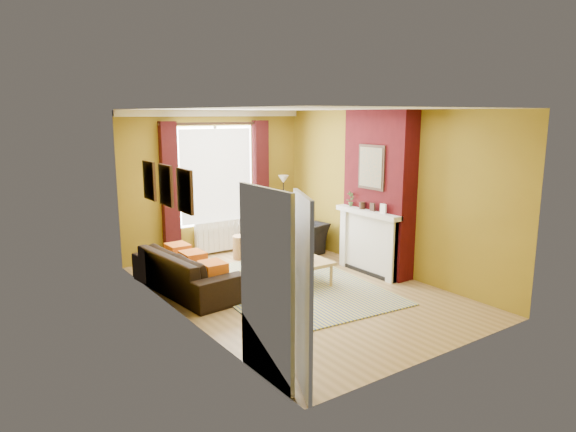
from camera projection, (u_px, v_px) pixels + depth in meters
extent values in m
plane|color=olive|center=(297.00, 290.00, 8.10)|extent=(5.50, 5.50, 0.00)
cube|color=olive|center=(215.00, 183.00, 10.04)|extent=(3.80, 0.02, 2.80)
cube|color=olive|center=(445.00, 238.00, 5.61)|extent=(3.80, 0.02, 2.80)
cube|color=olive|center=(386.00, 192.00, 8.89)|extent=(0.02, 5.50, 2.80)
cube|color=olive|center=(181.00, 217.00, 6.76)|extent=(0.02, 5.50, 2.80)
cube|color=white|center=(298.00, 109.00, 7.55)|extent=(3.80, 5.50, 0.01)
cube|color=#44090D|center=(379.00, 193.00, 8.79)|extent=(0.35, 1.40, 2.80)
cube|color=silver|center=(369.00, 242.00, 8.85)|extent=(0.12, 1.30, 1.10)
cube|color=silver|center=(368.00, 213.00, 8.72)|extent=(0.22, 1.40, 0.08)
cube|color=silver|center=(393.00, 252.00, 8.38)|extent=(0.16, 0.14, 1.04)
cube|color=silver|center=(346.00, 238.00, 9.31)|extent=(0.16, 0.14, 1.04)
cube|color=black|center=(370.00, 248.00, 8.89)|extent=(0.06, 0.80, 0.90)
cube|color=black|center=(368.00, 271.00, 8.96)|extent=(0.20, 1.00, 0.06)
cube|color=silver|center=(383.00, 209.00, 8.42)|extent=(0.03, 0.12, 0.16)
cube|color=black|center=(372.00, 207.00, 8.62)|extent=(0.03, 0.10, 0.14)
cylinder|color=black|center=(362.00, 206.00, 8.82)|extent=(0.10, 0.10, 0.12)
cube|color=black|center=(372.00, 167.00, 8.60)|extent=(0.03, 0.60, 0.75)
cube|color=#B2733C|center=(371.00, 167.00, 8.59)|extent=(0.01, 0.52, 0.66)
cube|color=silver|center=(214.00, 113.00, 9.74)|extent=(3.80, 0.08, 0.12)
cube|color=white|center=(216.00, 175.00, 9.98)|extent=(1.60, 0.04, 1.90)
cube|color=white|center=(216.00, 176.00, 9.95)|extent=(1.50, 0.02, 1.80)
cube|color=silver|center=(216.00, 176.00, 9.97)|extent=(0.06, 0.04, 1.90)
cube|color=#390D0F|center=(170.00, 190.00, 9.40)|extent=(0.30, 0.16, 2.50)
cube|color=#390D0F|center=(261.00, 182.00, 10.50)|extent=(0.30, 0.16, 2.50)
cylinder|color=black|center=(216.00, 123.00, 9.71)|extent=(2.30, 0.05, 0.05)
cube|color=silver|center=(219.00, 236.00, 10.16)|extent=(1.00, 0.10, 0.60)
cube|color=silver|center=(199.00, 240.00, 9.86)|extent=(0.04, 0.03, 0.56)
cube|color=silver|center=(205.00, 239.00, 9.92)|extent=(0.04, 0.03, 0.56)
cube|color=silver|center=(210.00, 238.00, 9.98)|extent=(0.04, 0.03, 0.56)
cube|color=silver|center=(215.00, 237.00, 10.05)|extent=(0.04, 0.03, 0.56)
cube|color=silver|center=(220.00, 237.00, 10.11)|extent=(0.04, 0.03, 0.56)
cube|color=silver|center=(225.00, 236.00, 10.17)|extent=(0.04, 0.03, 0.56)
cube|color=silver|center=(230.00, 235.00, 10.23)|extent=(0.04, 0.03, 0.56)
cube|color=silver|center=(234.00, 234.00, 10.29)|extent=(0.04, 0.03, 0.56)
cube|color=silver|center=(239.00, 234.00, 10.35)|extent=(0.04, 0.03, 0.56)
cube|color=black|center=(185.00, 191.00, 6.63)|extent=(0.04, 0.44, 0.58)
cube|color=gold|center=(187.00, 191.00, 6.64)|extent=(0.01, 0.38, 0.52)
cube|color=black|center=(166.00, 185.00, 7.15)|extent=(0.04, 0.44, 0.58)
cube|color=#309147|center=(168.00, 185.00, 7.16)|extent=(0.01, 0.38, 0.52)
cube|color=black|center=(149.00, 181.00, 7.67)|extent=(0.04, 0.44, 0.58)
cube|color=#DB363D|center=(151.00, 180.00, 7.69)|extent=(0.01, 0.38, 0.52)
cube|color=silver|center=(266.00, 288.00, 5.20)|extent=(0.05, 0.94, 2.06)
cube|color=black|center=(268.00, 287.00, 5.21)|extent=(0.02, 0.80, 1.98)
cube|color=silver|center=(303.00, 294.00, 5.02)|extent=(0.37, 0.74, 1.98)
imported|color=#3D6B2F|center=(351.00, 199.00, 9.05)|extent=(0.14, 0.10, 0.27)
cube|color=#BF520F|center=(213.00, 267.00, 7.59)|extent=(0.34, 0.40, 0.16)
cube|color=#BF520F|center=(193.00, 257.00, 8.16)|extent=(0.34, 0.40, 0.16)
cube|color=#BF520F|center=(178.00, 249.00, 8.64)|extent=(0.34, 0.40, 0.16)
cube|color=#314887|center=(291.00, 286.00, 8.27)|extent=(2.67, 3.50, 0.02)
imported|color=black|center=(187.00, 271.00, 8.03)|extent=(1.06, 2.26, 0.64)
imported|color=black|center=(299.00, 240.00, 10.01)|extent=(1.15, 1.06, 0.63)
cube|color=tan|center=(298.00, 258.00, 8.47)|extent=(0.64, 1.26, 0.05)
cylinder|color=tan|center=(306.00, 282.00, 7.92)|extent=(0.05, 0.05, 0.37)
cylinder|color=tan|center=(331.00, 276.00, 8.19)|extent=(0.05, 0.05, 0.37)
cylinder|color=tan|center=(267.00, 264.00, 8.83)|extent=(0.05, 0.05, 0.37)
cylinder|color=tan|center=(291.00, 260.00, 9.11)|extent=(0.05, 0.05, 0.37)
cylinder|color=olive|center=(242.00, 247.00, 9.82)|extent=(0.39, 0.39, 0.44)
cylinder|color=black|center=(284.00, 245.00, 10.80)|extent=(0.23, 0.23, 0.03)
cylinder|color=black|center=(283.00, 212.00, 10.67)|extent=(0.02, 0.02, 1.37)
cone|color=beige|center=(283.00, 179.00, 10.53)|extent=(0.23, 0.23, 0.16)
imported|color=#999999|center=(299.00, 261.00, 8.14)|extent=(0.22, 0.29, 0.03)
imported|color=#999999|center=(295.00, 251.00, 8.77)|extent=(0.40, 0.40, 0.02)
imported|color=#999999|center=(307.00, 256.00, 8.34)|extent=(0.10, 0.10, 0.08)
cube|color=#262629|center=(283.00, 255.00, 8.54)|extent=(0.06, 0.15, 0.02)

